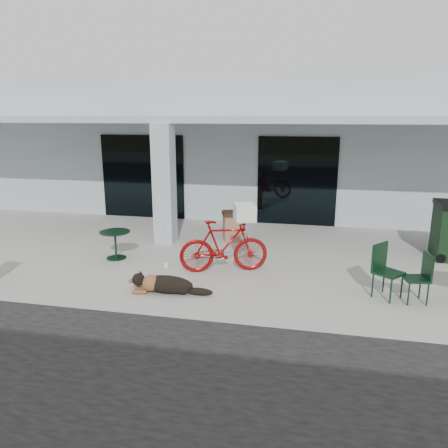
% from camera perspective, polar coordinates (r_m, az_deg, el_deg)
% --- Properties ---
extents(ground, '(80.00, 80.00, 0.00)m').
position_cam_1_polar(ground, '(9.36, -3.53, -6.79)').
color(ground, '#A29E98').
rests_on(ground, ground).
extents(building, '(22.00, 7.00, 4.50)m').
position_cam_1_polar(building, '(17.12, 4.08, 10.45)').
color(building, '#AFBEC6').
rests_on(building, ground).
extents(storefront_glass_left, '(2.80, 0.06, 2.70)m').
position_cam_1_polar(storefront_glass_left, '(14.65, -10.55, 6.09)').
color(storefront_glass_left, black).
rests_on(storefront_glass_left, ground).
extents(storefront_glass_right, '(2.40, 0.06, 2.70)m').
position_cam_1_polar(storefront_glass_right, '(13.56, 9.49, 5.50)').
color(storefront_glass_right, black).
rests_on(storefront_glass_right, ground).
extents(column, '(0.50, 0.50, 3.12)m').
position_cam_1_polar(column, '(11.54, -7.81, 5.13)').
color(column, '#AFBEC6').
rests_on(column, ground).
extents(overhang, '(22.00, 2.80, 0.18)m').
position_cam_1_polar(overhang, '(12.25, 0.85, 13.53)').
color(overhang, '#AFBEC6').
rests_on(overhang, column).
extents(bicycle, '(1.99, 1.12, 1.15)m').
position_cam_1_polar(bicycle, '(9.43, -0.04, -2.91)').
color(bicycle, maroon).
rests_on(bicycle, ground).
extents(laundry_basket, '(0.58, 0.68, 0.34)m').
position_cam_1_polar(laundry_basket, '(9.30, 2.72, 1.58)').
color(laundry_basket, white).
rests_on(laundry_basket, bicycle).
extents(dog, '(1.25, 0.59, 0.40)m').
position_cam_1_polar(dog, '(8.50, -7.48, -7.69)').
color(dog, black).
rests_on(dog, ground).
extents(cup_near_dog, '(0.11, 0.11, 0.11)m').
position_cam_1_polar(cup_near_dog, '(9.91, -7.53, -5.35)').
color(cup_near_dog, white).
rests_on(cup_near_dog, ground).
extents(cafe_table_near, '(0.74, 0.74, 0.67)m').
position_cam_1_polar(cafe_table_near, '(10.66, -13.97, -2.67)').
color(cafe_table_near, '#12341D').
rests_on(cafe_table_near, ground).
extents(cafe_chair_far_a, '(0.68, 0.67, 1.02)m').
position_cam_1_polar(cafe_chair_far_a, '(8.67, 20.68, -5.88)').
color(cafe_chair_far_a, '#12341D').
rests_on(cafe_chair_far_a, ground).
extents(cafe_chair_far_b, '(0.52, 0.49, 0.92)m').
position_cam_1_polar(cafe_chair_far_b, '(8.69, 23.77, -6.47)').
color(cafe_chair_far_b, '#12341D').
rests_on(cafe_chair_far_b, ground).
extents(trash_receptacle, '(0.62, 0.62, 0.81)m').
position_cam_1_polar(trash_receptacle, '(11.80, 1.00, -0.27)').
color(trash_receptacle, '#8E6349').
rests_on(trash_receptacle, ground).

